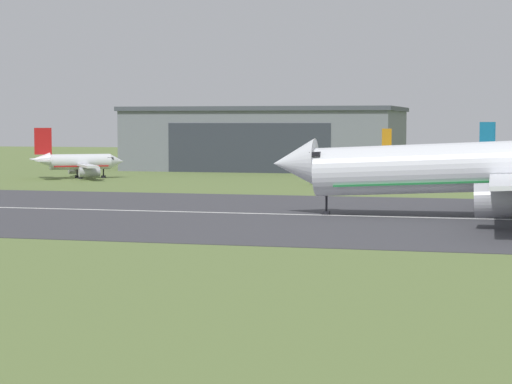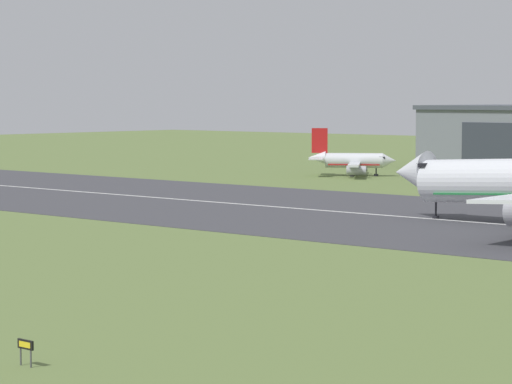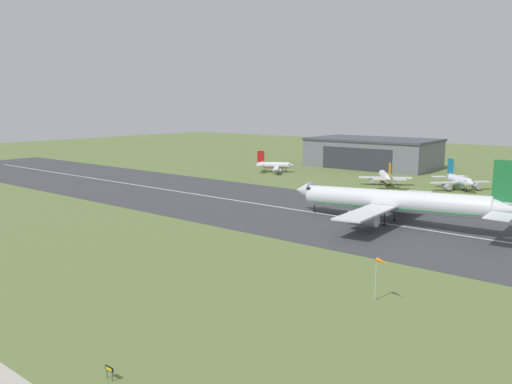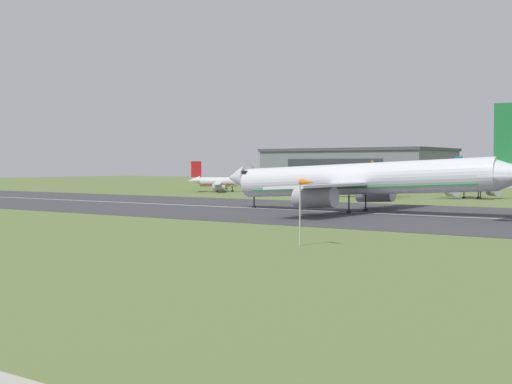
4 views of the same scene
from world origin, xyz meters
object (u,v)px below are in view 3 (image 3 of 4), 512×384
airplane_landing (393,202)px  runway_sign (109,370)px  windsock_pole (382,264)px  airplane_parked_west (275,166)px  airplane_parked_far_east (460,181)px  airplane_parked_east (385,177)px

airplane_landing → runway_sign: size_ratio=37.72×
runway_sign → windsock_pole: bearing=70.2°
airplane_landing → windsock_pole: bearing=-68.6°
airplane_parked_west → runway_sign: size_ratio=13.33×
airplane_landing → airplane_parked_west: (-78.22, 58.37, -2.60)m
airplane_landing → windsock_pole: size_ratio=8.61×
airplane_parked_far_east → windsock_pole: (21.08, -108.12, 2.69)m
airplane_landing → runway_sign: (5.45, -84.94, -4.37)m
airplane_parked_east → runway_sign: airplane_parked_east is taller
airplane_parked_west → airplane_parked_far_east: airplane_parked_far_east is taller
airplane_parked_west → airplane_parked_far_east: bearing=1.4°
airplane_parked_east → runway_sign: 142.52m
airplane_landing → airplane_parked_west: 97.63m
airplane_landing → airplane_parked_east: (-26.10, 54.03, -2.37)m
airplane_parked_east → airplane_parked_far_east: size_ratio=1.15×
runway_sign → airplane_parked_east: bearing=102.8°
windsock_pole → runway_sign: bearing=-109.8°
airplane_parked_east → airplane_parked_far_east: 24.62m
airplane_parked_west → airplane_parked_east: airplane_parked_east is taller
airplane_parked_east → windsock_pole: bearing=-66.2°
airplane_parked_far_east → runway_sign: size_ratio=12.59×
airplane_landing → airplane_parked_west: airplane_landing is taller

